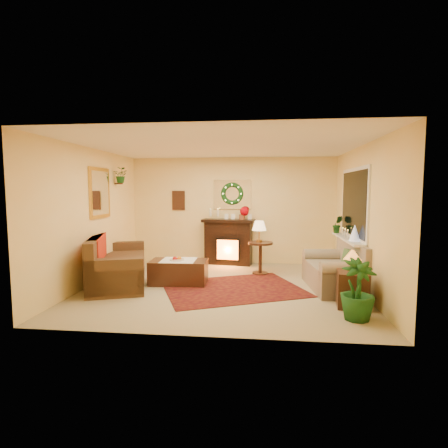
# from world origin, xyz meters

# --- Properties ---
(floor) EXTENTS (5.00, 5.00, 0.00)m
(floor) POSITION_xyz_m (0.00, 0.00, 0.00)
(floor) COLOR beige
(floor) RESTS_ON ground
(ceiling) EXTENTS (5.00, 5.00, 0.00)m
(ceiling) POSITION_xyz_m (0.00, 0.00, 2.60)
(ceiling) COLOR white
(ceiling) RESTS_ON ground
(wall_back) EXTENTS (5.00, 5.00, 0.00)m
(wall_back) POSITION_xyz_m (0.00, 2.25, 1.30)
(wall_back) COLOR #EFD88C
(wall_back) RESTS_ON ground
(wall_front) EXTENTS (5.00, 5.00, 0.00)m
(wall_front) POSITION_xyz_m (0.00, -2.25, 1.30)
(wall_front) COLOR #EFD88C
(wall_front) RESTS_ON ground
(wall_left) EXTENTS (4.50, 4.50, 0.00)m
(wall_left) POSITION_xyz_m (-2.50, 0.00, 1.30)
(wall_left) COLOR #EFD88C
(wall_left) RESTS_ON ground
(wall_right) EXTENTS (4.50, 4.50, 0.00)m
(wall_right) POSITION_xyz_m (2.50, 0.00, 1.30)
(wall_right) COLOR #EFD88C
(wall_right) RESTS_ON ground
(area_rug) EXTENTS (2.93, 2.62, 0.01)m
(area_rug) POSITION_xyz_m (0.22, -0.12, 0.01)
(area_rug) COLOR #4B0D14
(area_rug) RESTS_ON floor
(sofa) EXTENTS (1.61, 2.37, 0.94)m
(sofa) POSITION_xyz_m (-2.04, 0.10, 0.43)
(sofa) COLOR #422418
(sofa) RESTS_ON floor
(red_throw) EXTENTS (0.85, 1.38, 0.02)m
(red_throw) POSITION_xyz_m (-2.10, 0.25, 0.46)
(red_throw) COLOR red
(red_throw) RESTS_ON sofa
(fireplace) EXTENTS (1.17, 0.51, 1.03)m
(fireplace) POSITION_xyz_m (-0.07, 2.04, 0.55)
(fireplace) COLOR black
(fireplace) RESTS_ON floor
(poinsettia) EXTENTS (0.21, 0.21, 0.21)m
(poinsettia) POSITION_xyz_m (0.31, 2.00, 1.30)
(poinsettia) COLOR #B0000A
(poinsettia) RESTS_ON fireplace
(mantel_candle_a) EXTENTS (0.06, 0.06, 0.17)m
(mantel_candle_a) POSITION_xyz_m (-0.52, 2.04, 1.26)
(mantel_candle_a) COLOR white
(mantel_candle_a) RESTS_ON fireplace
(mantel_candle_b) EXTENTS (0.06, 0.06, 0.17)m
(mantel_candle_b) POSITION_xyz_m (-0.33, 2.04, 1.26)
(mantel_candle_b) COLOR #FAF0CC
(mantel_candle_b) RESTS_ON fireplace
(mantel_mirror) EXTENTS (0.92, 0.02, 0.72)m
(mantel_mirror) POSITION_xyz_m (0.00, 2.23, 1.70)
(mantel_mirror) COLOR white
(mantel_mirror) RESTS_ON wall_back
(wreath) EXTENTS (0.55, 0.11, 0.55)m
(wreath) POSITION_xyz_m (0.00, 2.19, 1.72)
(wreath) COLOR #194719
(wreath) RESTS_ON wall_back
(wall_art) EXTENTS (0.32, 0.03, 0.48)m
(wall_art) POSITION_xyz_m (-1.35, 2.23, 1.55)
(wall_art) COLOR #381E11
(wall_art) RESTS_ON wall_back
(gold_mirror) EXTENTS (0.03, 0.84, 1.00)m
(gold_mirror) POSITION_xyz_m (-2.48, 0.30, 1.75)
(gold_mirror) COLOR gold
(gold_mirror) RESTS_ON wall_left
(hanging_plant) EXTENTS (0.33, 0.28, 0.36)m
(hanging_plant) POSITION_xyz_m (-2.34, 1.05, 1.97)
(hanging_plant) COLOR #194719
(hanging_plant) RESTS_ON wall_left
(loveseat) EXTENTS (1.00, 1.56, 0.86)m
(loveseat) POSITION_xyz_m (2.06, 0.10, 0.42)
(loveseat) COLOR gray
(loveseat) RESTS_ON floor
(window_frame) EXTENTS (0.03, 1.86, 1.36)m
(window_frame) POSITION_xyz_m (2.48, 0.55, 1.55)
(window_frame) COLOR white
(window_frame) RESTS_ON wall_right
(window_glass) EXTENTS (0.02, 1.70, 1.22)m
(window_glass) POSITION_xyz_m (2.47, 0.55, 1.55)
(window_glass) COLOR black
(window_glass) RESTS_ON wall_right
(window_sill) EXTENTS (0.22, 1.86, 0.04)m
(window_sill) POSITION_xyz_m (2.38, 0.55, 0.87)
(window_sill) COLOR white
(window_sill) RESTS_ON wall_right
(mini_tree) EXTENTS (0.20, 0.20, 0.30)m
(mini_tree) POSITION_xyz_m (2.39, 0.10, 1.04)
(mini_tree) COLOR white
(mini_tree) RESTS_ON window_sill
(sill_plant) EXTENTS (0.27, 0.21, 0.49)m
(sill_plant) POSITION_xyz_m (2.34, 1.28, 1.08)
(sill_plant) COLOR #1E5A1D
(sill_plant) RESTS_ON window_sill
(side_table_round) EXTENTS (0.70, 0.70, 0.69)m
(side_table_round) POSITION_xyz_m (0.71, 1.11, 0.32)
(side_table_round) COLOR #362213
(side_table_round) RESTS_ON floor
(lamp_cream) EXTENTS (0.31, 0.31, 0.47)m
(lamp_cream) POSITION_xyz_m (0.68, 1.12, 0.88)
(lamp_cream) COLOR #EBBF83
(lamp_cream) RESTS_ON side_table_round
(end_table_square) EXTENTS (0.50, 0.50, 0.55)m
(end_table_square) POSITION_xyz_m (2.13, -0.91, 0.27)
(end_table_square) COLOR #3F2518
(end_table_square) RESTS_ON floor
(lamp_tiffany) EXTENTS (0.27, 0.27, 0.39)m
(lamp_tiffany) POSITION_xyz_m (2.11, -0.93, 0.74)
(lamp_tiffany) COLOR orange
(lamp_tiffany) RESTS_ON end_table_square
(coffee_table) EXTENTS (1.10, 0.63, 0.45)m
(coffee_table) POSITION_xyz_m (-0.86, 0.14, 0.21)
(coffee_table) COLOR black
(coffee_table) RESTS_ON floor
(fruit_bowl) EXTENTS (0.28, 0.28, 0.06)m
(fruit_bowl) POSITION_xyz_m (-0.89, 0.11, 0.45)
(fruit_bowl) COLOR silver
(fruit_bowl) RESTS_ON coffee_table
(floor_palm) EXTENTS (1.83, 1.83, 2.56)m
(floor_palm) POSITION_xyz_m (2.06, -1.45, 0.45)
(floor_palm) COLOR #30642C
(floor_palm) RESTS_ON floor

